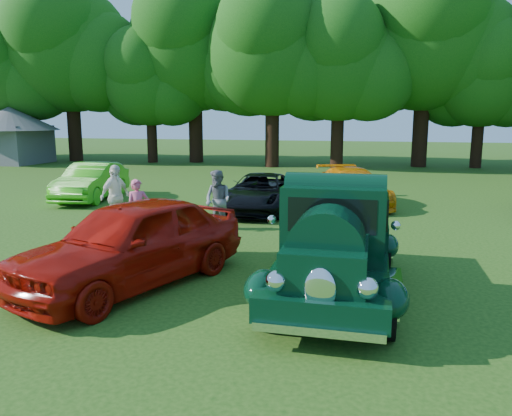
% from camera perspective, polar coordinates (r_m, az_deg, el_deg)
% --- Properties ---
extents(ground, '(120.00, 120.00, 0.00)m').
position_cam_1_polar(ground, '(9.71, -2.47, -8.73)').
color(ground, '#1C4610').
rests_on(ground, ground).
extents(hero_pickup, '(2.43, 5.21, 2.04)m').
position_cam_1_polar(hero_pickup, '(9.11, 8.99, -4.34)').
color(hero_pickup, black).
rests_on(hero_pickup, ground).
extents(red_convertible, '(3.59, 5.28, 1.67)m').
position_cam_1_polar(red_convertible, '(9.76, -14.04, -3.84)').
color(red_convertible, '#9E0F06').
rests_on(red_convertible, ground).
extents(back_car_lime, '(2.11, 4.49, 1.42)m').
position_cam_1_polar(back_car_lime, '(20.38, -18.28, 2.88)').
color(back_car_lime, green).
rests_on(back_car_lime, ground).
extents(back_car_black, '(2.14, 4.59, 1.27)m').
position_cam_1_polar(back_car_black, '(16.99, 0.53, 1.76)').
color(back_car_black, black).
rests_on(back_car_black, ground).
extents(back_car_orange, '(3.40, 4.97, 1.34)m').
position_cam_1_polar(back_car_orange, '(18.51, 10.97, 2.38)').
color(back_car_orange, orange).
rests_on(back_car_orange, ground).
extents(spectator_pink, '(0.68, 0.64, 1.57)m').
position_cam_1_polar(spectator_pink, '(13.55, -13.34, -0.09)').
color(spectator_pink, '#E05C83').
rests_on(spectator_pink, ground).
extents(spectator_grey, '(1.03, 0.94, 1.72)m').
position_cam_1_polar(spectator_grey, '(14.08, -4.37, 0.86)').
color(spectator_grey, slate).
rests_on(spectator_grey, ground).
extents(spectator_white, '(0.72, 1.16, 1.84)m').
position_cam_1_polar(spectator_white, '(14.93, -15.78, 1.27)').
color(spectator_white, white).
rests_on(spectator_white, ground).
extents(gazebo, '(6.40, 6.40, 3.90)m').
position_cam_1_polar(gazebo, '(38.63, -26.21, 8.15)').
color(gazebo, '#5D5C61').
rests_on(gazebo, ground).
extents(tree_line, '(63.44, 11.23, 12.49)m').
position_cam_1_polar(tree_line, '(33.07, 10.92, 17.36)').
color(tree_line, black).
rests_on(tree_line, ground).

